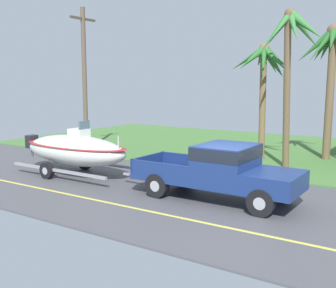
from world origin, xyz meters
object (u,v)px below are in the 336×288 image
object	(u,v)px
pickup_truck_towing	(225,170)
palm_tree_near_left	(264,68)
palm_tree_mid	(330,57)
palm_tree_near_right	(291,44)
utility_pole	(85,78)
boat_on_trailer	(75,150)

from	to	relation	value
pickup_truck_towing	palm_tree_near_left	xyz separation A→B (m)	(-1.62, 7.41, 3.43)
palm_tree_mid	palm_tree_near_right	bearing A→B (deg)	-105.02
pickup_truck_towing	palm_tree_near_left	size ratio (longest dim) A/B	1.01
palm_tree_near_right	palm_tree_mid	xyz separation A→B (m)	(0.89, 3.31, -0.39)
palm_tree_near_left	pickup_truck_towing	bearing A→B (deg)	-77.64
palm_tree_near_left	utility_pole	size ratio (longest dim) A/B	0.73
pickup_truck_towing	boat_on_trailer	xyz separation A→B (m)	(-6.70, -0.00, 0.03)
boat_on_trailer	palm_tree_near_left	distance (m)	9.60
pickup_truck_towing	palm_tree_near_left	world-z (taller)	palm_tree_near_left
palm_tree_near_right	palm_tree_near_left	bearing A→B (deg)	138.69
palm_tree_near_left	utility_pole	world-z (taller)	utility_pole
utility_pole	palm_tree_near_left	bearing A→B (deg)	17.53
pickup_truck_towing	palm_tree_near_right	bearing A→B (deg)	89.28
utility_pole	palm_tree_mid	bearing A→B (deg)	21.91
palm_tree_mid	boat_on_trailer	bearing A→B (deg)	-129.72
boat_on_trailer	palm_tree_near_left	bearing A→B (deg)	55.58
pickup_truck_towing	boat_on_trailer	bearing A→B (deg)	-180.00
boat_on_trailer	palm_tree_mid	bearing A→B (deg)	50.28
boat_on_trailer	palm_tree_near_left	xyz separation A→B (m)	(5.08, 7.41, 3.39)
boat_on_trailer	palm_tree_mid	world-z (taller)	palm_tree_mid
palm_tree_near_right	utility_pole	bearing A→B (deg)	-172.86
pickup_truck_towing	palm_tree_mid	size ratio (longest dim) A/B	0.87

